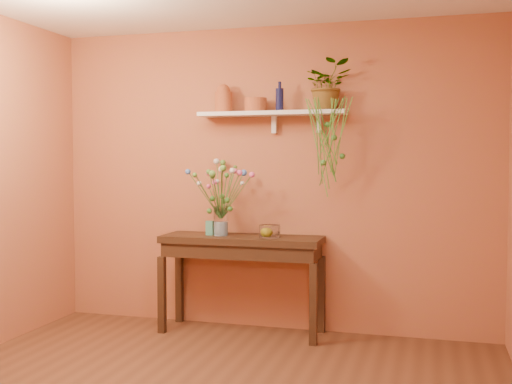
# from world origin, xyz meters

# --- Properties ---
(room) EXTENTS (4.04, 4.04, 2.70)m
(room) POSITION_xyz_m (0.00, 0.00, 1.35)
(room) COLOR brown
(room) RESTS_ON ground
(sideboard) EXTENTS (1.40, 0.45, 0.85)m
(sideboard) POSITION_xyz_m (-0.19, 1.75, 0.73)
(sideboard) COLOR #331E13
(sideboard) RESTS_ON ground
(wall_shelf) EXTENTS (1.30, 0.24, 0.19)m
(wall_shelf) POSITION_xyz_m (0.06, 1.87, 1.92)
(wall_shelf) COLOR white
(wall_shelf) RESTS_ON room
(terracotta_jug) EXTENTS (0.20, 0.20, 0.25)m
(terracotta_jug) POSITION_xyz_m (-0.39, 1.87, 2.06)
(terracotta_jug) COLOR #9E522C
(terracotta_jug) RESTS_ON wall_shelf
(terracotta_pot) EXTENTS (0.22, 0.22, 0.12)m
(terracotta_pot) POSITION_xyz_m (-0.09, 1.85, 2.00)
(terracotta_pot) COLOR #9E522C
(terracotta_pot) RESTS_ON wall_shelf
(blue_bottle) EXTENTS (0.07, 0.07, 0.25)m
(blue_bottle) POSITION_xyz_m (0.13, 1.84, 2.04)
(blue_bottle) COLOR #10133A
(blue_bottle) RESTS_ON wall_shelf
(spider_plant) EXTENTS (0.47, 0.43, 0.42)m
(spider_plant) POSITION_xyz_m (0.54, 1.89, 2.15)
(spider_plant) COLOR #366D26
(spider_plant) RESTS_ON wall_shelf
(plant_fronds) EXTENTS (0.40, 0.36, 0.82)m
(plant_fronds) POSITION_xyz_m (0.58, 1.74, 1.68)
(plant_fronds) COLOR #366D26
(plant_fronds) RESTS_ON wall_shelf
(glass_vase) EXTENTS (0.12, 0.12, 0.26)m
(glass_vase) POSITION_xyz_m (-0.37, 1.73, 0.96)
(glass_vase) COLOR white
(glass_vase) RESTS_ON sideboard
(bouquet) EXTENTS (0.60, 0.52, 0.53)m
(bouquet) POSITION_xyz_m (-0.36, 1.71, 1.33)
(bouquet) COLOR #386B28
(bouquet) RESTS_ON glass_vase
(glass_bowl) EXTENTS (0.18, 0.18, 0.11)m
(glass_bowl) POSITION_xyz_m (0.07, 1.73, 0.90)
(glass_bowl) COLOR white
(glass_bowl) RESTS_ON sideboard
(lemon) EXTENTS (0.08, 0.08, 0.08)m
(lemon) POSITION_xyz_m (0.05, 1.71, 0.90)
(lemon) COLOR gold
(lemon) RESTS_ON glass_bowl
(carton) EXTENTS (0.07, 0.05, 0.13)m
(carton) POSITION_xyz_m (-0.48, 1.74, 0.92)
(carton) COLOR #34687D
(carton) RESTS_ON sideboard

